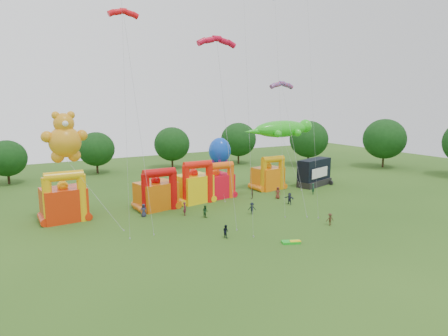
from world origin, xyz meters
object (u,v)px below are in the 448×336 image
octopus_kite (221,172)px  stage_trailer (314,173)px  teddy_bear_kite (87,181)px  spectator_4 (252,194)px  bouncy_castle_0 (64,201)px  gecko_kite (285,141)px  bouncy_castle_2 (195,186)px  spectator_0 (144,210)px

octopus_kite → stage_trailer: bearing=-10.4°
teddy_bear_kite → spectator_4: (25.66, 0.34, -4.80)m
bouncy_castle_0 → stage_trailer: bearing=0.1°
octopus_kite → gecko_kite: bearing=-13.4°
teddy_bear_kite → gecko_kite: 35.08m
bouncy_castle_2 → teddy_bear_kite: teddy_bear_kite is taller
bouncy_castle_2 → spectator_4: (8.99, -2.80, -1.77)m
gecko_kite → bouncy_castle_0: bearing=-179.0°
bouncy_castle_0 → bouncy_castle_2: bearing=0.6°
spectator_0 → bouncy_castle_0: bearing=175.1°
spectator_4 → teddy_bear_kite: bearing=-47.3°
stage_trailer → gecko_kite: gecko_kite is taller
bouncy_castle_0 → bouncy_castle_2: size_ratio=1.03×
gecko_kite → spectator_0: (-27.69, -4.28, -7.78)m
gecko_kite → spectator_4: (-9.10, -3.24, -7.93)m
bouncy_castle_0 → spectator_0: size_ratio=3.76×
spectator_4 → spectator_0: bearing=-44.9°
teddy_bear_kite → octopus_kite: (23.29, 6.31, -1.82)m
gecko_kite → spectator_4: 12.49m
teddy_bear_kite → octopus_kite: size_ratio=1.41×
spectator_0 → spectator_4: bearing=19.0°
stage_trailer → spectator_4: 16.06m
bouncy_castle_2 → octopus_kite: octopus_kite is taller
gecko_kite → spectator_4: bearing=-160.4°
bouncy_castle_0 → gecko_kite: bearing=1.0°
bouncy_castle_0 → spectator_4: size_ratio=4.47×
bouncy_castle_2 → bouncy_castle_0: bearing=-179.4°
octopus_kite → bouncy_castle_2: bearing=-154.4°
octopus_kite → spectator_0: 17.90m
bouncy_castle_2 → gecko_kite: size_ratio=0.46×
octopus_kite → bouncy_castle_0: bearing=-172.6°
gecko_kite → octopus_kite: (-11.47, 2.73, -4.95)m
spectator_4 → octopus_kite: bearing=-116.4°
bouncy_castle_2 → spectator_4: bouncy_castle_2 is taller
teddy_bear_kite → gecko_kite: (34.75, 3.58, 3.13)m
stage_trailer → gecko_kite: (-6.65, 0.59, 6.28)m
bouncy_castle_0 → bouncy_castle_2: bouncy_castle_0 is taller
bouncy_castle_2 → octopus_kite: bearing=25.6°
bouncy_castle_2 → octopus_kite: 7.44m
bouncy_castle_0 → teddy_bear_kite: (2.57, -2.94, 2.97)m
bouncy_castle_2 → gecko_kite: 19.11m
gecko_kite → spectator_0: bearing=-171.2°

